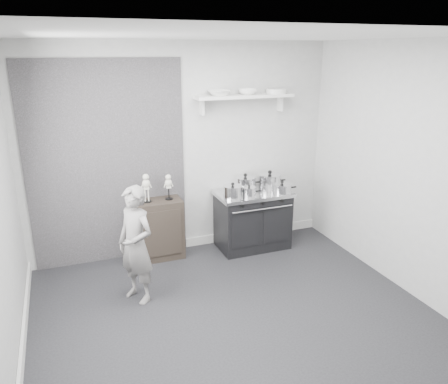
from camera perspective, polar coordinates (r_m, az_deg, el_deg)
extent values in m
plane|color=black|center=(4.61, 1.44, -16.04)|extent=(4.00, 4.00, 0.00)
cube|color=#A9A9A7|center=(5.66, -5.41, 5.41)|extent=(4.00, 0.02, 2.70)
cube|color=#A9A9A7|center=(2.58, 17.34, -11.57)|extent=(4.00, 0.02, 2.70)
cube|color=#A9A9A7|center=(5.09, 22.90, 2.60)|extent=(0.02, 3.60, 2.70)
cube|color=silver|center=(3.81, 1.77, 19.77)|extent=(4.00, 3.60, 0.02)
cube|color=black|center=(5.50, -14.92, 3.43)|extent=(1.90, 0.02, 2.50)
cube|color=silver|center=(6.37, 3.71, -5.28)|extent=(2.00, 0.03, 0.12)
cube|color=silver|center=(4.37, -24.92, -19.21)|extent=(0.03, 3.60, 0.12)
cube|color=silver|center=(5.69, 2.71, 12.39)|extent=(1.30, 0.26, 0.04)
cube|color=silver|center=(5.58, -2.89, 11.02)|extent=(0.03, 0.12, 0.20)
cube|color=silver|center=(6.01, 7.34, 11.42)|extent=(0.03, 0.12, 0.20)
cube|color=black|center=(5.95, 3.73, -3.79)|extent=(0.93, 0.56, 0.74)
cube|color=silver|center=(5.81, 3.81, -0.18)|extent=(0.99, 0.59, 0.05)
cube|color=black|center=(5.62, 2.84, -4.92)|extent=(0.39, 0.02, 0.48)
cube|color=black|center=(5.80, 6.89, -4.27)|extent=(0.39, 0.02, 0.48)
cylinder|color=silver|center=(5.59, 5.09, -2.23)|extent=(0.84, 0.02, 0.02)
cylinder|color=black|center=(5.46, 2.42, -1.83)|extent=(0.04, 0.03, 0.04)
cylinder|color=black|center=(5.57, 5.05, -1.47)|extent=(0.04, 0.03, 0.04)
cylinder|color=black|center=(5.70, 7.58, -1.13)|extent=(0.04, 0.03, 0.04)
cube|color=black|center=(5.69, -8.50, -4.83)|extent=(0.60, 0.35, 0.78)
imported|color=slate|center=(4.70, -11.43, -6.79)|extent=(0.51, 0.56, 1.28)
cylinder|color=silver|center=(5.54, 1.14, -0.03)|extent=(0.24, 0.24, 0.14)
cylinder|color=silver|center=(5.51, 1.15, 0.76)|extent=(0.24, 0.24, 0.01)
sphere|color=black|center=(5.51, 1.15, 1.04)|extent=(0.04, 0.04, 0.04)
cylinder|color=black|center=(5.60, 2.64, 0.15)|extent=(0.10, 0.02, 0.02)
cylinder|color=silver|center=(5.89, 2.79, 1.12)|extent=(0.28, 0.28, 0.15)
cylinder|color=silver|center=(5.86, 2.80, 1.91)|extent=(0.29, 0.29, 0.01)
sphere|color=black|center=(5.86, 2.81, 2.22)|extent=(0.05, 0.05, 0.05)
cylinder|color=black|center=(5.96, 4.38, 1.30)|extent=(0.10, 0.02, 0.02)
cylinder|color=silver|center=(5.95, 5.97, 1.37)|extent=(0.30, 0.30, 0.18)
cylinder|color=silver|center=(5.92, 6.00, 2.28)|extent=(0.31, 0.31, 0.01)
sphere|color=black|center=(5.92, 6.01, 2.60)|extent=(0.05, 0.05, 0.05)
cylinder|color=black|center=(6.04, 7.57, 1.55)|extent=(0.10, 0.02, 0.02)
cylinder|color=silver|center=(5.79, 7.56, 0.45)|extent=(0.25, 0.25, 0.11)
cylinder|color=silver|center=(5.77, 7.58, 1.03)|extent=(0.26, 0.26, 0.01)
sphere|color=black|center=(5.76, 7.59, 1.31)|extent=(0.04, 0.04, 0.04)
cylinder|color=black|center=(5.87, 8.97, 0.62)|extent=(0.10, 0.02, 0.02)
cylinder|color=silver|center=(5.59, 3.28, -0.04)|extent=(0.17, 0.17, 0.11)
cylinder|color=silver|center=(5.57, 3.30, 0.59)|extent=(0.18, 0.18, 0.01)
sphere|color=black|center=(5.57, 3.30, 0.81)|extent=(0.03, 0.03, 0.03)
cylinder|color=black|center=(5.64, 4.45, 0.11)|extent=(0.10, 0.02, 0.02)
imported|color=white|center=(5.56, -0.65, 12.83)|extent=(0.28, 0.28, 0.07)
imported|color=white|center=(5.70, 3.10, 12.97)|extent=(0.24, 0.24, 0.07)
cylinder|color=silver|center=(5.88, 6.85, 12.96)|extent=(0.27, 0.27, 0.06)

